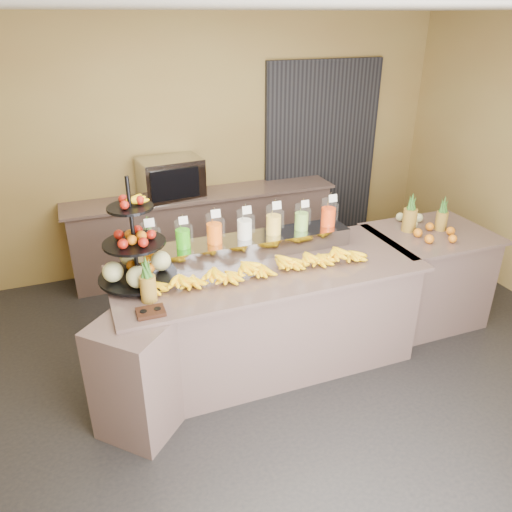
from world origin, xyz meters
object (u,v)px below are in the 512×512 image
right_fruit_pile (430,227)px  oven_warmer (170,178)px  banana_heap (260,265)px  pitcher_tray (245,246)px  fruit_stand (141,256)px  condiment_caddy (151,312)px

right_fruit_pile → oven_warmer: size_ratio=0.62×
banana_heap → right_fruit_pile: 1.75m
pitcher_tray → oven_warmer: (-0.26, 1.67, 0.14)m
banana_heap → oven_warmer: 2.05m
banana_heap → oven_warmer: size_ratio=2.82×
fruit_stand → condiment_caddy: fruit_stand is taller
condiment_caddy → right_fruit_pile: right_fruit_pile is taller
banana_heap → fruit_stand: size_ratio=2.24×
fruit_stand → oven_warmer: bearing=62.4°
fruit_stand → right_fruit_pile: 2.62m
pitcher_tray → banana_heap: (-0.00, -0.36, -0.00)m
banana_heap → fruit_stand: 0.91m
pitcher_tray → right_fruit_pile: bearing=-6.6°
pitcher_tray → right_fruit_pile: right_fruit_pile is taller
banana_heap → right_fruit_pile: size_ratio=4.56×
condiment_caddy → pitcher_tray: bearing=35.5°
banana_heap → condiment_caddy: banana_heap is taller
fruit_stand → condiment_caddy: (-0.03, -0.49, -0.20)m
pitcher_tray → oven_warmer: 1.70m
oven_warmer → fruit_stand: bearing=-114.5°
condiment_caddy → right_fruit_pile: 2.69m
banana_heap → condiment_caddy: 0.96m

